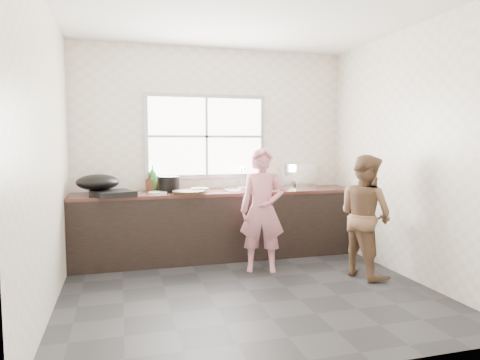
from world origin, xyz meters
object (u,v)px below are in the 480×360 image
object	(u,v)px
bottle_green	(153,178)
pot_lid_left	(119,192)
person_side	(365,216)
dish_rack	(299,175)
bowl_held	(245,189)
plate_food	(158,193)
bottle_brown_tall	(150,184)
bowl_mince	(200,190)
pot_lid_right	(131,193)
bowl_crabs	(269,186)
wok	(98,182)
woman	(262,214)
burner	(113,194)
cutting_board	(189,192)
bottle_brown_short	(161,184)
black_pot	(169,184)
glass_jar	(149,187)

from	to	relation	value
bottle_green	pot_lid_left	bearing A→B (deg)	-169.57
person_side	dish_rack	size ratio (longest dim) A/B	3.21
bowl_held	plate_food	distance (m)	1.08
bottle_green	bottle_brown_tall	distance (m)	0.09
bowl_mince	pot_lid_right	bearing A→B (deg)	173.44
bowl_mince	bowl_crabs	bearing A→B (deg)	9.60
wok	woman	bearing A→B (deg)	-19.34
bowl_held	wok	distance (m)	1.76
bowl_crabs	plate_food	xyz separation A→B (m)	(-1.47, -0.15, -0.02)
woman	bottle_brown_tall	bearing A→B (deg)	162.39
bottle_brown_tall	dish_rack	distance (m)	2.04
burner	dish_rack	distance (m)	2.52
cutting_board	burner	distance (m)	0.87
cutting_board	bottle_brown_short	world-z (taller)	bottle_brown_short
bowl_crabs	dish_rack	distance (m)	0.53
bottle_brown_short	woman	bearing A→B (deg)	-41.18
bowl_mince	dish_rack	xyz separation A→B (m)	(1.45, 0.31, 0.13)
cutting_board	bowl_mince	xyz separation A→B (m)	(0.16, 0.13, 0.01)
cutting_board	burner	bearing A→B (deg)	180.00
black_pot	bottle_green	bearing A→B (deg)	139.16
bottle_brown_tall	glass_jar	distance (m)	0.07
bowl_mince	woman	bearing A→B (deg)	-45.30
cutting_board	bottle_green	bearing A→B (deg)	131.66
person_side	bottle_green	bearing A→B (deg)	42.94
bowl_crabs	bottle_brown_short	world-z (taller)	bottle_brown_short
wok	dish_rack	bearing A→B (deg)	6.31
cutting_board	bottle_brown_tall	size ratio (longest dim) A/B	2.02
glass_jar	bottle_brown_short	bearing A→B (deg)	0.00
glass_jar	burner	bearing A→B (deg)	-134.74
woman	wok	xyz separation A→B (m)	(-1.81, 0.63, 0.35)
pot_lid_right	cutting_board	bearing A→B (deg)	-18.60
bowl_held	bottle_green	size ratio (longest dim) A/B	0.65
bottle_brown_tall	glass_jar	bearing A→B (deg)	89.70
woman	dish_rack	world-z (taller)	woman
bowl_crabs	black_pot	size ratio (longest dim) A/B	0.73
bottle_brown_short	wok	xyz separation A→B (m)	(-0.75, -0.29, 0.07)
person_side	bowl_crabs	world-z (taller)	person_side
plate_food	bottle_brown_short	distance (m)	0.32
bowl_mince	plate_food	world-z (taller)	bowl_mince
person_side	bowl_crabs	distance (m)	1.44
pot_lid_left	black_pot	bearing A→B (deg)	-7.99
bottle_brown_tall	pot_lid_left	distance (m)	0.39
cutting_board	bottle_brown_short	xyz separation A→B (m)	(-0.29, 0.44, 0.07)
bowl_held	pot_lid_left	bearing A→B (deg)	168.51
bottle_brown_short	plate_food	bearing A→B (deg)	-101.87
plate_food	bottle_brown_tall	size ratio (longest dim) A/B	1.15
black_pot	plate_food	distance (m)	0.22
woman	dish_rack	distance (m)	1.30
cutting_board	bottle_brown_tall	xyz separation A→B (m)	(-0.43, 0.39, 0.08)
bowl_crabs	wok	size ratio (longest dim) A/B	0.40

